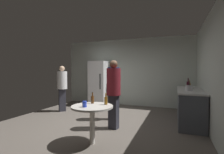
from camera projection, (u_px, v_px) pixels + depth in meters
ground_plane at (99, 125)px, 4.47m from camera, size 5.20×5.20×0.10m
wall_back at (126, 72)px, 6.87m from camera, size 5.32×0.06×2.70m
wall_side_right at (212, 73)px, 3.48m from camera, size 0.06×5.20×2.70m
refrigerator at (99, 83)px, 6.86m from camera, size 0.70×0.68×1.80m
kitchen_counter at (190, 106)px, 4.52m from camera, size 0.64×1.97×0.90m
kettle at (189, 88)px, 4.15m from camera, size 0.24×0.17×0.18m
wine_bottle_on_counter at (188, 85)px, 4.39m from camera, size 0.08×0.08×0.31m
beer_bottle_on_counter at (190, 85)px, 4.81m from camera, size 0.06×0.06×0.23m
foreground_table at (92, 111)px, 3.18m from camera, size 0.80×0.80×0.73m
beer_bottle_amber at (106, 100)px, 3.28m from camera, size 0.06×0.06×0.23m
beer_bottle_brown at (92, 99)px, 3.41m from camera, size 0.06×0.06×0.23m
plastic_cup_blue at (85, 104)px, 3.05m from camera, size 0.08×0.08×0.11m
person_in_white_shirt at (62, 85)px, 5.77m from camera, size 0.48×0.48×1.58m
person_in_navy_shirt at (113, 85)px, 4.79m from camera, size 0.40×0.40×1.71m
person_in_maroon_shirt at (114, 89)px, 4.02m from camera, size 0.39×0.39×1.66m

